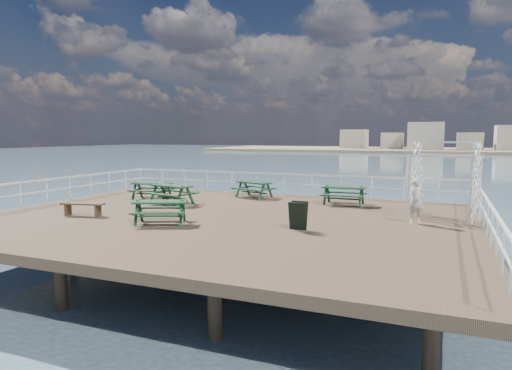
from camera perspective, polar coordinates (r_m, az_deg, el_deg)
The scene contains 12 objects.
ground at distance 17.22m, azimuth -4.05°, elevation -4.44°, with size 18.00×14.00×0.30m, color brown.
sea_backdrop at distance 149.31m, azimuth 24.55°, elevation 4.33°, with size 300.00×300.00×9.20m.
railing at distance 19.40m, azimuth -0.86°, elevation -0.16°, with size 17.77×13.76×1.10m.
picnic_table_a at distance 22.31m, azimuth -12.89°, elevation -0.26°, with size 2.08×1.80×0.89m.
picnic_table_b at distance 22.34m, azimuth -0.25°, elevation -0.13°, with size 2.14×1.92×0.87m.
picnic_table_c at distance 20.35m, azimuth 10.94°, elevation -0.82°, with size 1.86×1.50×0.89m.
picnic_table_d at distance 20.55m, azimuth -10.53°, elevation -0.65°, with size 2.25×1.97×0.95m.
picnic_table_e at distance 16.09m, azimuth -11.88°, elevation -2.72°, with size 2.26×2.08×0.89m.
flat_bench_near at distance 18.48m, azimuth -20.85°, elevation -2.48°, with size 1.74×0.71×0.49m.
trellis_arbor at distance 17.67m, azimuth 22.46°, elevation -0.02°, with size 2.52×1.81×2.82m.
sandwich_board at distance 14.79m, azimuth 5.29°, elevation -3.86°, with size 0.57×0.43×0.93m.
person at distance 16.61m, azimuth 19.41°, elevation -1.90°, with size 0.57×0.38×1.57m, color silver.
Camera 1 is at (7.60, -15.11, 3.04)m, focal length 32.00 mm.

